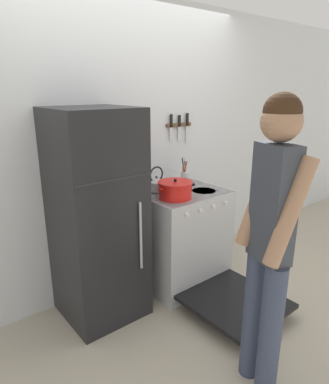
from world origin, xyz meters
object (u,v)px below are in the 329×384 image
(refrigerator, at_px, (97,217))
(stove_range, at_px, (182,238))
(dutch_oven_pot, at_px, (175,190))
(utensil_jar, at_px, (185,177))
(person, at_px, (270,236))
(tea_kettle, at_px, (157,184))

(refrigerator, distance_m, stove_range, 0.90)
(refrigerator, distance_m, dutch_oven_pot, 0.68)
(stove_range, relative_size, utensil_jar, 5.49)
(refrigerator, xyz_separation_m, dutch_oven_pot, (0.64, -0.17, 0.14))
(utensil_jar, height_order, person, person)
(dutch_oven_pot, height_order, utensil_jar, utensil_jar)
(stove_range, bearing_deg, person, -109.51)
(refrigerator, bearing_deg, tea_kettle, 8.38)
(tea_kettle, bearing_deg, utensil_jar, 1.21)
(tea_kettle, bearing_deg, refrigerator, -171.62)
(tea_kettle, relative_size, person, 0.14)
(utensil_jar, xyz_separation_m, person, (-0.61, -1.38, 0.04))
(dutch_oven_pot, height_order, tea_kettle, tea_kettle)
(tea_kettle, height_order, person, person)
(stove_range, height_order, tea_kettle, tea_kettle)
(refrigerator, bearing_deg, utensil_jar, 5.92)
(tea_kettle, height_order, utensil_jar, utensil_jar)
(utensil_jar, bearing_deg, refrigerator, -174.08)
(dutch_oven_pot, relative_size, person, 0.19)
(refrigerator, bearing_deg, person, -72.89)
(dutch_oven_pot, bearing_deg, utensil_jar, 37.66)
(dutch_oven_pot, bearing_deg, tea_kettle, 87.14)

